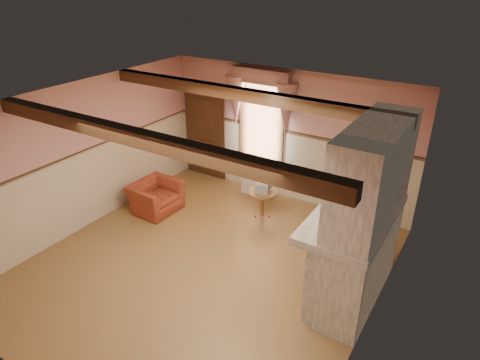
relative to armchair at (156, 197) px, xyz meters
The scene contains 26 objects.
floor 2.22m from the armchair, 26.19° to the right, with size 5.50×6.00×0.01m, color brown.
ceiling 3.32m from the armchair, 26.19° to the right, with size 5.50×6.00×0.01m, color silver.
wall_back 3.03m from the armchair, 45.90° to the left, with size 5.50×0.02×2.80m, color tan.
wall_front 4.56m from the armchair, 63.61° to the right, with size 5.50×0.02×2.80m, color tan.
wall_left 1.65m from the armchair, 128.88° to the right, with size 0.02×6.00×2.80m, color tan.
wall_right 4.94m from the armchair, 11.60° to the right, with size 0.02×6.00×2.80m, color tan.
wainscot 2.24m from the armchair, 26.19° to the right, with size 5.50×6.00×1.50m, color beige, non-canonical shape.
chair_rail 2.50m from the armchair, 26.19° to the right, with size 5.50×6.00×0.08m, color black, non-canonical shape.
firebox 3.99m from the armchair, ahead, with size 0.20×0.95×0.90m, color black.
armchair is the anchor object (origin of this frame).
side_table 2.22m from the armchair, 26.45° to the left, with size 0.58×0.58×0.55m, color brown.
book_stack 2.26m from the armchair, 27.21° to the left, with size 0.26×0.32×0.20m, color #B7AD8C.
radiator 2.25m from the armchair, 50.20° to the left, with size 0.70×0.18×0.60m, color silver.
bowl 4.37m from the armchair, ahead, with size 0.35×0.35×0.09m, color brown.
mantel_clock 4.41m from the armchair, ahead, with size 0.14×0.24×0.20m, color black.
oil_lamp 4.40m from the armchair, ahead, with size 0.11×0.11×0.28m, color gold.
candle_red 4.51m from the armchair, 14.40° to the right, with size 0.06×0.06×0.16m, color #A5141B.
jar_yellow 4.41m from the armchair, ahead, with size 0.06×0.06×0.12m, color yellow.
fireplace 4.54m from the armchair, ahead, with size 0.85×2.00×2.80m, color gray.
mantel 4.36m from the armchair, ahead, with size 1.05×2.05×0.12m, color gray.
overmantel_mirror 4.37m from the armchair, ahead, with size 0.06×1.44×1.04m, color silver.
door 2.11m from the armchair, 93.80° to the left, with size 1.10×0.10×2.10m, color black.
window 2.77m from the armchair, 55.63° to the left, with size 1.06×0.08×2.02m, color white.
window_drapes 3.05m from the armchair, 54.39° to the left, with size 1.30×0.14×1.40m, color gray.
ceiling_beam_front 3.78m from the armchair, 47.76° to the right, with size 5.50×0.18×0.20m, color black.
ceiling_beam_back 3.11m from the armchair, ahead, with size 5.50×0.18×0.20m, color black.
Camera 1 is at (3.65, -4.71, 4.56)m, focal length 32.00 mm.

